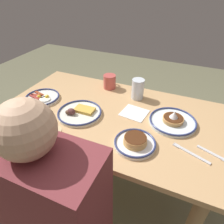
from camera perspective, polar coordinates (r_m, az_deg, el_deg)
ground_plane at (r=1.76m, az=-0.35°, el=-20.51°), size 6.00×6.00×0.00m
dining_table at (r=1.30m, az=-0.45°, el=-4.96°), size 1.36×0.77×0.75m
plate_near_main at (r=1.18m, az=16.94°, el=-2.40°), size 0.26×0.26×0.08m
plate_center_pancakes at (r=1.00m, az=6.59°, el=-8.55°), size 0.21×0.21×0.05m
plate_far_companion at (r=1.43m, az=-19.27°, el=3.92°), size 0.23×0.23×0.04m
plate_far_side at (r=1.22m, az=-9.26°, el=-0.14°), size 0.27×0.27×0.05m
coffee_mug at (r=1.47m, az=-0.66°, el=8.74°), size 0.09×0.12×0.10m
drinking_glass at (r=1.35m, az=7.33°, el=6.24°), size 0.08×0.08×0.14m
paper_napkin at (r=1.22m, az=6.36°, el=-0.26°), size 0.17×0.16×0.00m
fork_near at (r=1.04m, az=21.57°, el=-10.89°), size 0.18×0.08×0.01m
fork_far at (r=1.24m, az=-24.25°, el=-3.02°), size 0.17×0.09×0.01m
butter_knife at (r=1.07m, az=28.11°, el=-11.24°), size 0.20×0.09×0.01m
seated_diner at (r=1.05m, az=-15.74°, el=-28.12°), size 0.46×0.34×1.18m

